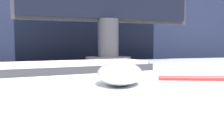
# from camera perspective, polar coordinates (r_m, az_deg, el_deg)

# --- Properties ---
(partition_panel) EXTENTS (5.00, 0.03, 1.43)m
(partition_panel) POSITION_cam_1_polar(r_m,az_deg,el_deg) (1.20, -15.89, 0.50)
(partition_panel) COLOR black
(partition_panel) RESTS_ON ground_plane
(computer_mouse_near) EXTENTS (0.11, 0.13, 0.04)m
(computer_mouse_near) POSITION_cam_1_polar(r_m,az_deg,el_deg) (0.41, 1.69, -0.68)
(computer_mouse_near) COLOR silver
(computer_mouse_near) RESTS_ON desk
(keyboard) EXTENTS (0.38, 0.17, 0.02)m
(keyboard) POSITION_cam_1_polar(r_m,az_deg,el_deg) (0.63, -8.05, 0.74)
(keyboard) COLOR #28282D
(keyboard) RESTS_ON desk
(pen) EXTENTS (0.14, 0.07, 0.01)m
(pen) POSITION_cam_1_polar(r_m,az_deg,el_deg) (0.48, 19.13, -1.72)
(pen) COLOR red
(pen) RESTS_ON desk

